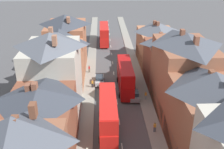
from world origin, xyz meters
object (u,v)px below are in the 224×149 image
at_px(car_parked_right_a, 100,80).
at_px(pedestrian_mid_right, 146,95).
at_px(double_decker_bus_lead, 104,34).
at_px(car_near_silver, 107,91).
at_px(double_decker_bus_mid_street, 108,114).
at_px(car_mid_black, 134,95).
at_px(double_decker_bus_far_approaching, 125,76).
at_px(pedestrian_far_left, 92,83).
at_px(pedestrian_far_right, 89,69).
at_px(pedestrian_mid_left, 155,127).

xyz_separation_m(car_parked_right_a, pedestrian_mid_right, (8.23, -6.95, 0.19)).
xyz_separation_m(double_decker_bus_lead, car_near_silver, (0.01, -30.41, -1.99)).
height_order(double_decker_bus_mid_street, car_mid_black, double_decker_bus_mid_street).
relative_size(double_decker_bus_mid_street, car_parked_right_a, 2.54).
distance_m(double_decker_bus_far_approaching, pedestrian_far_left, 6.55).
distance_m(car_mid_black, pedestrian_far_left, 8.82).
xyz_separation_m(double_decker_bus_lead, double_decker_bus_far_approaching, (3.60, -28.40, 0.00)).
distance_m(car_near_silver, car_mid_black, 5.17).
relative_size(double_decker_bus_lead, double_decker_bus_far_approaching, 1.00).
distance_m(double_decker_bus_mid_street, car_near_silver, 10.60).
distance_m(pedestrian_far_left, pedestrian_far_right, 7.08).
bearing_deg(double_decker_bus_far_approaching, pedestrian_far_right, 132.01).
distance_m(double_decker_bus_lead, pedestrian_mid_right, 33.30).
relative_size(car_parked_right_a, pedestrian_mid_left, 2.65).
relative_size(car_parked_right_a, pedestrian_far_right, 2.65).
relative_size(car_near_silver, pedestrian_far_left, 2.64).
bearing_deg(pedestrian_mid_left, car_mid_black, 100.95).
distance_m(car_parked_right_a, pedestrian_mid_left, 18.12).
bearing_deg(pedestrian_far_right, car_mid_black, -53.88).
bearing_deg(car_near_silver, double_decker_bus_lead, 90.02).
xyz_separation_m(car_near_silver, pedestrian_far_right, (-3.55, 9.94, 0.21)).
xyz_separation_m(pedestrian_mid_left, pedestrian_far_left, (-9.43, 14.28, 0.00)).
bearing_deg(double_decker_bus_far_approaching, pedestrian_mid_right, -51.02).
xyz_separation_m(car_near_silver, car_parked_right_a, (-1.30, 4.84, 0.01)).
bearing_deg(double_decker_bus_mid_street, double_decker_bus_lead, 90.00).
bearing_deg(double_decker_bus_mid_street, pedestrian_mid_right, 50.11).
xyz_separation_m(double_decker_bus_far_approaching, pedestrian_far_right, (-7.14, 7.92, -1.78)).
relative_size(car_near_silver, pedestrian_far_right, 2.64).
height_order(car_parked_right_a, car_mid_black, car_parked_right_a).
xyz_separation_m(double_decker_bus_lead, pedestrian_mid_left, (6.79, -41.78, -1.78)).
bearing_deg(car_parked_right_a, double_decker_bus_mid_street, -85.16).
relative_size(car_mid_black, pedestrian_mid_right, 2.38).
bearing_deg(double_decker_bus_mid_street, pedestrian_far_right, 99.86).
relative_size(double_decker_bus_mid_street, pedestrian_mid_left, 6.71).
xyz_separation_m(car_near_silver, car_mid_black, (4.90, -1.64, 0.00)).
distance_m(car_near_silver, pedestrian_far_left, 3.94).
distance_m(double_decker_bus_lead, pedestrian_far_left, 27.69).
distance_m(double_decker_bus_lead, car_parked_right_a, 25.68).
xyz_separation_m(car_near_silver, pedestrian_mid_left, (6.78, -11.37, 0.21)).
bearing_deg(car_near_silver, pedestrian_mid_left, -59.18).
bearing_deg(double_decker_bus_lead, car_near_silver, -89.98).
relative_size(double_decker_bus_far_approaching, car_mid_black, 2.81).
height_order(double_decker_bus_mid_street, car_near_silver, double_decker_bus_mid_street).
height_order(double_decker_bus_mid_street, car_parked_right_a, double_decker_bus_mid_street).
height_order(double_decker_bus_mid_street, pedestrian_far_left, double_decker_bus_mid_street).
height_order(double_decker_bus_mid_street, double_decker_bus_far_approaching, same).
bearing_deg(pedestrian_far_right, car_near_silver, -70.36).
height_order(car_near_silver, pedestrian_mid_left, pedestrian_mid_left).
relative_size(double_decker_bus_lead, pedestrian_far_right, 6.71).
distance_m(double_decker_bus_lead, pedestrian_far_right, 20.86).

